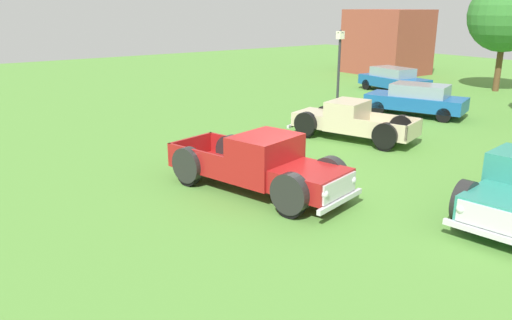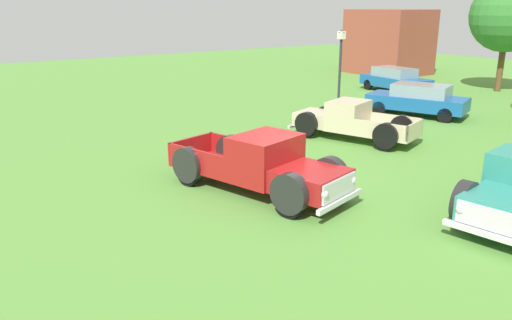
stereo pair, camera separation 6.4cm
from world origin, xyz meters
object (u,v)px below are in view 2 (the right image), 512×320
object	(u,v)px
pickup_truck_behind_left	(346,121)
oak_tree_east	(508,15)
sedan_distant_b	(395,79)
sedan_distant_a	(418,99)
pickup_truck_foreground	(267,167)
lamp_post_far	(340,70)

from	to	relation	value
pickup_truck_behind_left	oak_tree_east	xyz separation A→B (m)	(-2.69, 15.71, 3.72)
sedan_distant_b	oak_tree_east	distance (m)	7.32
sedan_distant_a	sedan_distant_b	world-z (taller)	sedan_distant_a
pickup_truck_foreground	oak_tree_east	world-z (taller)	oak_tree_east
pickup_truck_foreground	lamp_post_far	world-z (taller)	lamp_post_far
pickup_truck_behind_left	sedan_distant_a	xyz separation A→B (m)	(-1.07, 5.82, 0.07)
pickup_truck_foreground	oak_tree_east	size ratio (longest dim) A/B	0.87
sedan_distant_a	pickup_truck_foreground	bearing A→B (deg)	-70.99
sedan_distant_b	lamp_post_far	size ratio (longest dim) A/B	1.13
pickup_truck_behind_left	sedan_distant_b	xyz separation A→B (m)	(-6.21, 10.44, 0.05)
pickup_truck_foreground	sedan_distant_a	bearing A→B (deg)	109.01
sedan_distant_b	oak_tree_east	size ratio (longest dim) A/B	0.68
oak_tree_east	pickup_truck_foreground	bearing A→B (deg)	-75.27
sedan_distant_a	lamp_post_far	bearing A→B (deg)	-133.02
pickup_truck_behind_left	pickup_truck_foreground	bearing A→B (deg)	-63.63
pickup_truck_behind_left	sedan_distant_b	world-z (taller)	pickup_truck_behind_left
sedan_distant_a	oak_tree_east	size ratio (longest dim) A/B	0.73
pickup_truck_behind_left	sedan_distant_a	distance (m)	5.92
oak_tree_east	sedan_distant_a	bearing A→B (deg)	-80.70
pickup_truck_foreground	sedan_distant_a	world-z (taller)	pickup_truck_foreground
sedan_distant_b	pickup_truck_foreground	bearing A→B (deg)	-60.85
pickup_truck_foreground	sedan_distant_a	distance (m)	12.70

